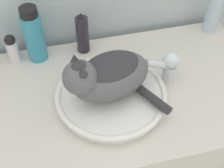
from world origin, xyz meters
name	(u,v)px	position (x,y,z in m)	size (l,w,h in m)	color
vanity_counter	(114,153)	(0.00, 0.29, 0.42)	(1.07, 0.58, 0.84)	beige
sink_basin	(111,95)	(-0.02, 0.26, 0.87)	(0.37, 0.37, 0.04)	white
cat	(107,75)	(-0.04, 0.25, 0.97)	(0.31, 0.25, 0.18)	#56565B
faucet	(168,66)	(0.19, 0.30, 0.92)	(0.13, 0.06, 0.14)	silver
deodorant_stick	(12,49)	(-0.33, 0.53, 0.90)	(0.04, 0.04, 0.12)	silver
mouthwash_bottle	(34,35)	(-0.24, 0.53, 0.95)	(0.07, 0.07, 0.22)	teal
hairspray_can_black	(82,34)	(-0.07, 0.53, 0.92)	(0.05, 0.05, 0.17)	#28232D
soap_pump_bottle	(213,13)	(0.46, 0.53, 0.93)	(0.06, 0.06, 0.20)	silver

